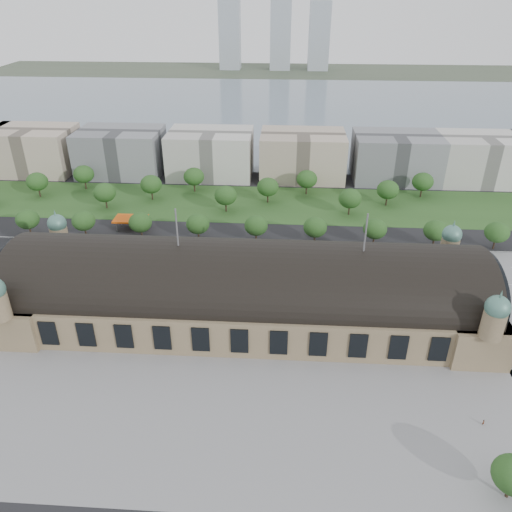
# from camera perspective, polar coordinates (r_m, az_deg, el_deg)

# --- Properties ---
(ground) EXTENTS (900.00, 900.00, 0.00)m
(ground) POSITION_cam_1_polar(r_m,az_deg,el_deg) (161.84, -1.19, -7.02)
(ground) COLOR black
(ground) RESTS_ON ground
(station) EXTENTS (150.00, 48.40, 44.30)m
(station) POSITION_cam_1_polar(r_m,az_deg,el_deg) (156.01, -1.23, -3.96)
(station) COLOR #867253
(station) RESTS_ON ground
(plaza_south) EXTENTS (190.00, 48.00, 0.12)m
(plaza_south) POSITION_cam_1_polar(r_m,az_deg,el_deg) (128.56, 1.81, -18.78)
(plaza_south) COLOR gray
(plaza_south) RESTS_ON ground
(road_slab) EXTENTS (260.00, 26.00, 0.10)m
(road_slab) POSITION_cam_1_polar(r_m,az_deg,el_deg) (195.98, -6.12, -0.22)
(road_slab) COLOR black
(road_slab) RESTS_ON ground
(grass_belt) EXTENTS (300.00, 45.00, 0.10)m
(grass_belt) POSITION_cam_1_polar(r_m,az_deg,el_deg) (244.25, -2.92, 6.05)
(grass_belt) COLOR #2A5020
(grass_belt) RESTS_ON ground
(petrol_station) EXTENTS (14.00, 13.00, 5.05)m
(petrol_station) POSITION_cam_1_polar(r_m,az_deg,el_deg) (226.01, -13.59, 4.09)
(petrol_station) COLOR #D44F0C
(petrol_station) RESTS_ON ground
(lake) EXTENTS (700.00, 320.00, 0.08)m
(lake) POSITION_cam_1_polar(r_m,az_deg,el_deg) (438.94, 2.13, 16.49)
(lake) COLOR slate
(lake) RESTS_ON ground
(far_shore) EXTENTS (700.00, 120.00, 0.14)m
(far_shore) POSITION_cam_1_polar(r_m,az_deg,el_deg) (635.61, 2.73, 20.40)
(far_shore) COLOR #44513D
(far_shore) RESTS_ON ground
(far_tower_left) EXTENTS (24.00, 24.00, 80.00)m
(far_tower_left) POSITION_cam_1_polar(r_m,az_deg,el_deg) (644.71, -3.00, 24.09)
(far_tower_left) COLOR #9EA8B2
(far_tower_left) RESTS_ON ground
(far_tower_mid) EXTENTS (24.00, 24.00, 85.00)m
(far_tower_mid) POSITION_cam_1_polar(r_m,az_deg,el_deg) (640.61, 2.85, 24.29)
(far_tower_mid) COLOR #9EA8B2
(far_tower_mid) RESTS_ON ground
(far_tower_right) EXTENTS (24.00, 24.00, 75.00)m
(far_tower_right) POSITION_cam_1_polar(r_m,az_deg,el_deg) (641.80, 7.23, 23.68)
(far_tower_right) COLOR #9EA8B2
(far_tower_right) RESTS_ON ground
(office_1) EXTENTS (45.00, 32.00, 24.00)m
(office_1) POSITION_cam_1_polar(r_m,az_deg,el_deg) (310.39, -24.14, 10.99)
(office_1) COLOR #BEAB95
(office_1) RESTS_ON ground
(office_2) EXTENTS (45.00, 32.00, 24.00)m
(office_2) POSITION_cam_1_polar(r_m,az_deg,el_deg) (290.99, -15.18, 11.42)
(office_2) COLOR gray
(office_2) RESTS_ON ground
(office_3) EXTENTS (45.00, 32.00, 24.00)m
(office_3) POSITION_cam_1_polar(r_m,az_deg,el_deg) (279.30, -5.20, 11.59)
(office_3) COLOR silver
(office_3) RESTS_ON ground
(office_4) EXTENTS (45.00, 32.00, 24.00)m
(office_4) POSITION_cam_1_polar(r_m,az_deg,el_deg) (276.29, 5.32, 11.39)
(office_4) COLOR #BEAB95
(office_4) RESTS_ON ground
(office_5) EXTENTS (45.00, 32.00, 24.00)m
(office_5) POSITION_cam_1_polar(r_m,az_deg,el_deg) (282.26, 15.69, 10.82)
(office_5) COLOR gray
(office_5) RESTS_ON ground
(office_6) EXTENTS (45.00, 32.00, 24.00)m
(office_6) POSITION_cam_1_polar(r_m,az_deg,el_deg) (294.87, 24.39, 10.08)
(office_6) COLOR silver
(office_6) RESTS_ON ground
(tree_row_1) EXTENTS (9.60, 9.60, 11.52)m
(tree_row_1) POSITION_cam_1_polar(r_m,az_deg,el_deg) (230.03, -24.66, 3.83)
(tree_row_1) COLOR #2D2116
(tree_row_1) RESTS_ON ground
(tree_row_2) EXTENTS (9.60, 9.60, 11.52)m
(tree_row_2) POSITION_cam_1_polar(r_m,az_deg,el_deg) (219.82, -19.11, 3.82)
(tree_row_2) COLOR #2D2116
(tree_row_2) RESTS_ON ground
(tree_row_3) EXTENTS (9.60, 9.60, 11.52)m
(tree_row_3) POSITION_cam_1_polar(r_m,az_deg,el_deg) (211.85, -13.09, 3.76)
(tree_row_3) COLOR #2D2116
(tree_row_3) RESTS_ON ground
(tree_row_4) EXTENTS (9.60, 9.60, 11.52)m
(tree_row_4) POSITION_cam_1_polar(r_m,az_deg,el_deg) (206.38, -6.67, 3.65)
(tree_row_4) COLOR #2D2116
(tree_row_4) RESTS_ON ground
(tree_row_5) EXTENTS (9.60, 9.60, 11.52)m
(tree_row_5) POSITION_cam_1_polar(r_m,az_deg,el_deg) (203.61, 0.01, 3.49)
(tree_row_5) COLOR #2D2116
(tree_row_5) RESTS_ON ground
(tree_row_6) EXTENTS (9.60, 9.60, 11.52)m
(tree_row_6) POSITION_cam_1_polar(r_m,az_deg,el_deg) (203.65, 6.78, 3.28)
(tree_row_6) COLOR #2D2116
(tree_row_6) RESTS_ON ground
(tree_row_7) EXTENTS (9.60, 9.60, 11.52)m
(tree_row_7) POSITION_cam_1_polar(r_m,az_deg,el_deg) (206.50, 13.44, 3.03)
(tree_row_7) COLOR #2D2116
(tree_row_7) RESTS_ON ground
(tree_row_8) EXTENTS (9.60, 9.60, 11.52)m
(tree_row_8) POSITION_cam_1_polar(r_m,az_deg,el_deg) (212.04, 19.84, 2.75)
(tree_row_8) COLOR #2D2116
(tree_row_8) RESTS_ON ground
(tree_row_9) EXTENTS (9.60, 9.60, 11.52)m
(tree_row_9) POSITION_cam_1_polar(r_m,az_deg,el_deg) (220.07, 25.84, 2.46)
(tree_row_9) COLOR #2D2116
(tree_row_9) RESTS_ON ground
(tree_belt_1) EXTENTS (10.40, 10.40, 12.48)m
(tree_belt_1) POSITION_cam_1_polar(r_m,az_deg,el_deg) (270.97, -23.74, 7.79)
(tree_belt_1) COLOR #2D2116
(tree_belt_1) RESTS_ON ground
(tree_belt_2) EXTENTS (10.40, 10.40, 12.48)m
(tree_belt_2) POSITION_cam_1_polar(r_m,az_deg,el_deg) (273.27, -19.09, 8.83)
(tree_belt_2) COLOR #2D2116
(tree_belt_2) RESTS_ON ground
(tree_belt_3) EXTENTS (10.40, 10.40, 12.48)m
(tree_belt_3) POSITION_cam_1_polar(r_m,az_deg,el_deg) (245.52, -16.91, 6.96)
(tree_belt_3) COLOR #2D2116
(tree_belt_3) RESTS_ON ground
(tree_belt_4) EXTENTS (10.40, 10.40, 12.48)m
(tree_belt_4) POSITION_cam_1_polar(r_m,az_deg,el_deg) (250.37, -11.91, 8.03)
(tree_belt_4) COLOR #2D2116
(tree_belt_4) RESTS_ON ground
(tree_belt_5) EXTENTS (10.40, 10.40, 12.48)m
(tree_belt_5) POSITION_cam_1_polar(r_m,az_deg,el_deg) (257.11, -7.11, 8.99)
(tree_belt_5) COLOR #2D2116
(tree_belt_5) RESTS_ON ground
(tree_belt_6) EXTENTS (10.40, 10.40, 12.48)m
(tree_belt_6) POSITION_cam_1_polar(r_m,az_deg,el_deg) (232.11, -3.49, 6.92)
(tree_belt_6) COLOR #2D2116
(tree_belt_6) RESTS_ON ground
(tree_belt_7) EXTENTS (10.40, 10.40, 12.48)m
(tree_belt_7) POSITION_cam_1_polar(r_m,az_deg,el_deg) (241.76, 1.37, 7.89)
(tree_belt_7) COLOR #2D2116
(tree_belt_7) RESTS_ON ground
(tree_belt_8) EXTENTS (10.40, 10.40, 12.48)m
(tree_belt_8) POSITION_cam_1_polar(r_m,az_deg,el_deg) (253.05, 5.84, 8.73)
(tree_belt_8) COLOR #2D2116
(tree_belt_8) RESTS_ON ground
(tree_belt_9) EXTENTS (10.40, 10.40, 12.48)m
(tree_belt_9) POSITION_cam_1_polar(r_m,az_deg,el_deg) (232.32, 10.70, 6.48)
(tree_belt_9) COLOR #2D2116
(tree_belt_9) RESTS_ON ground
(tree_belt_10) EXTENTS (10.40, 10.40, 12.48)m
(tree_belt_10) POSITION_cam_1_polar(r_m,az_deg,el_deg) (246.40, 14.84, 7.33)
(tree_belt_10) COLOR #2D2116
(tree_belt_10) RESTS_ON ground
(tree_belt_11) EXTENTS (10.40, 10.40, 12.48)m
(tree_belt_11) POSITION_cam_1_polar(r_m,az_deg,el_deg) (261.65, 18.53, 8.06)
(tree_belt_11) COLOR #2D2116
(tree_belt_11) RESTS_ON ground
(traffic_car_1) EXTENTS (4.15, 1.62, 1.35)m
(traffic_car_1) POSITION_cam_1_polar(r_m,az_deg,el_deg) (212.37, -20.23, 0.67)
(traffic_car_1) COLOR gray
(traffic_car_1) RESTS_ON ground
(traffic_car_2) EXTENTS (5.51, 2.66, 1.51)m
(traffic_car_2) POSITION_cam_1_polar(r_m,az_deg,el_deg) (197.78, -15.68, -0.68)
(traffic_car_2) COLOR black
(traffic_car_2) RESTS_ON ground
(traffic_car_3) EXTENTS (5.69, 2.61, 1.61)m
(traffic_car_3) POSITION_cam_1_polar(r_m,az_deg,el_deg) (207.11, -11.04, 1.33)
(traffic_car_3) COLOR maroon
(traffic_car_3) RESTS_ON ground
(traffic_car_4) EXTENTS (4.50, 2.31, 1.46)m
(traffic_car_4) POSITION_cam_1_polar(r_m,az_deg,el_deg) (189.70, 1.76, -0.85)
(traffic_car_4) COLOR #1C1A49
(traffic_car_4) RESTS_ON ground
(traffic_car_5) EXTENTS (4.90, 1.77, 1.61)m
(traffic_car_5) POSITION_cam_1_polar(r_m,az_deg,el_deg) (196.49, 11.68, -0.34)
(traffic_car_5) COLOR #5B5F63
(traffic_car_5) RESTS_ON ground
(traffic_car_6) EXTENTS (5.74, 2.78, 1.58)m
(traffic_car_6) POSITION_cam_1_polar(r_m,az_deg,el_deg) (199.87, 23.73, -1.86)
(traffic_car_6) COLOR silver
(traffic_car_6) RESTS_ON ground
(parked_car_0) EXTENTS (4.72, 3.17, 1.47)m
(parked_car_0) POSITION_cam_1_polar(r_m,az_deg,el_deg) (197.57, -22.34, -1.94)
(parked_car_0) COLOR black
(parked_car_0) RESTS_ON ground
(parked_car_1) EXTENTS (5.26, 3.89, 1.33)m
(parked_car_1) POSITION_cam_1_polar(r_m,az_deg,el_deg) (196.75, -19.31, -1.49)
(parked_car_1) COLOR maroon
(parked_car_1) RESTS_ON ground
(parked_car_2) EXTENTS (6.12, 4.71, 1.65)m
(parked_car_2) POSITION_cam_1_polar(r_m,az_deg,el_deg) (198.12, -20.31, -1.40)
(parked_car_2) COLOR #161E3F
(parked_car_2) RESTS_ON ground
(parked_car_3) EXTENTS (3.89, 3.60, 1.29)m
(parked_car_3) POSITION_cam_1_polar(r_m,az_deg,el_deg) (192.94, -19.24, -2.11)
(parked_car_3) COLOR #4F5156
(parked_car_3) RESTS_ON ground
(parked_car_4) EXTENTS (4.25, 2.89, 1.33)m
(parked_car_4) POSITION_cam_1_polar(r_m,az_deg,el_deg) (185.97, -9.84, -2.00)
(parked_car_4) COLOR silver
(parked_car_4) RESTS_ON ground
(parked_car_5) EXTENTS (5.81, 4.17, 1.47)m
(parked_car_5) POSITION_cam_1_polar(r_m,az_deg,el_deg) (190.70, -14.43, -1.68)
(parked_car_5) COLOR gray
(parked_car_5) RESTS_ON ground
(parked_car_6) EXTENTS (5.31, 4.52, 1.46)m
(parked_car_6) POSITION_cam_1_polar(r_m,az_deg,el_deg) (184.23, -6.15, -2.01)
(parked_car_6) COLOR black
(parked_car_6) RESTS_ON ground
(bus_west) EXTENTS (12.03, 3.93, 3.29)m
(bus_west) POSITION_cam_1_polar(r_m,az_deg,el_deg) (190.90, -7.85, -0.62)
(bus_west) COLOR #CE4421
(bus_west) RESTS_ON ground
(bus_mid) EXTENTS (10.72, 3.40, 2.93)m
(bus_mid) POSITION_cam_1_polar(r_m,az_deg,el_deg) (186.72, 4.33, -1.20)
(bus_mid) COLOR silver
(bus_mid) RESTS_ON ground
(bus_east) EXTENTS (13.41, 4.39, 3.67)m
(bus_east) POSITION_cam_1_polar(r_m,az_deg,el_deg) (184.29, 10.00, -1.90)
(bus_east) COLOR silver
(bus_east) RESTS_ON ground
(pedestrian_1) EXTENTS (0.71, 0.71, 1.66)m
(pedestrian_1) POSITION_cam_1_polar(r_m,az_deg,el_deg) (139.48, 24.55, -16.92)
(pedestrian_1) COLOR gray
(pedestrian_1) RESTS_ON ground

